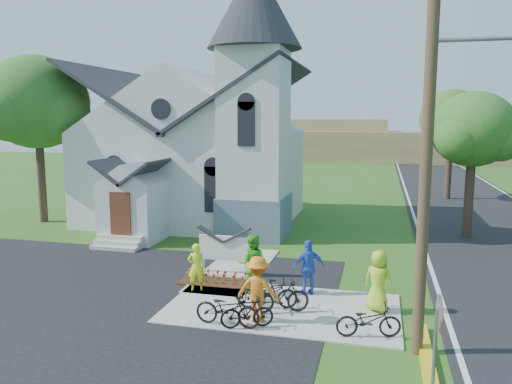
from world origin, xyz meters
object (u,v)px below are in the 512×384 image
(utility_pole, at_px, (430,134))
(cyclist_3, at_px, (258,289))
(cyclist_2, at_px, (309,267))
(bike_2, at_px, (228,309))
(cyclist_0, at_px, (196,267))
(church_sign, at_px, (224,248))
(stop_sign, at_px, (438,329))
(bike_3, at_px, (281,296))
(bike_0, at_px, (268,293))
(cyclist_4, at_px, (379,281))
(bike_4, at_px, (368,320))
(bike_1, at_px, (247,312))
(cyclist_1, at_px, (252,264))

(utility_pole, bearing_deg, cyclist_3, 169.15)
(cyclist_2, height_order, bike_2, cyclist_2)
(cyclist_0, xyz_separation_m, bike_2, (1.88, -2.53, -0.31))
(church_sign, height_order, cyclist_0, church_sign)
(church_sign, xyz_separation_m, stop_sign, (6.63, -7.40, 0.75))
(cyclist_3, distance_m, bike_3, 1.00)
(bike_0, distance_m, bike_2, 1.74)
(cyclist_0, distance_m, cyclist_4, 5.93)
(bike_0, bearing_deg, cyclist_2, -47.02)
(church_sign, xyz_separation_m, bike_4, (5.30, -4.17, -0.53))
(cyclist_0, height_order, bike_3, cyclist_0)
(church_sign, xyz_separation_m, utility_pole, (6.56, -4.70, 4.38))
(bike_4, bearing_deg, cyclist_4, -20.01)
(cyclist_3, xyz_separation_m, bike_4, (3.07, -0.30, -0.49))
(bike_1, relative_size, cyclist_4, 0.79)
(cyclist_4, bearing_deg, bike_0, 35.12)
(utility_pole, relative_size, cyclist_2, 5.53)
(cyclist_1, relative_size, bike_3, 1.15)
(utility_pole, distance_m, cyclist_3, 6.24)
(cyclist_4, bearing_deg, bike_4, 108.03)
(stop_sign, distance_m, cyclist_0, 8.98)
(church_sign, height_order, utility_pole, utility_pole)
(church_sign, xyz_separation_m, bike_2, (1.50, -4.40, -0.48))
(bike_0, bearing_deg, bike_1, 158.25)
(bike_3, bearing_deg, cyclist_1, 18.38)
(utility_pole, relative_size, cyclist_4, 5.36)
(utility_pole, height_order, bike_0, utility_pole)
(church_sign, relative_size, cyclist_1, 1.11)
(cyclist_1, distance_m, cyclist_2, 1.86)
(cyclist_0, height_order, bike_0, cyclist_0)
(bike_0, height_order, cyclist_1, cyclist_1)
(cyclist_0, relative_size, bike_4, 0.94)
(bike_1, height_order, bike_2, bike_2)
(cyclist_1, bearing_deg, cyclist_4, 163.80)
(cyclist_4, bearing_deg, cyclist_3, 50.77)
(utility_pole, distance_m, cyclist_2, 6.46)
(bike_0, height_order, bike_2, bike_2)
(bike_0, distance_m, bike_3, 0.53)
(bike_2, bearing_deg, bike_0, -23.06)
(church_sign, bearing_deg, cyclist_4, -22.25)
(bike_3, bearing_deg, cyclist_0, 46.13)
(cyclist_0, height_order, cyclist_4, cyclist_4)
(cyclist_2, relative_size, bike_2, 0.96)
(cyclist_0, xyz_separation_m, cyclist_1, (1.86, 0.23, 0.18))
(church_sign, bearing_deg, utility_pole, -35.60)
(cyclist_1, relative_size, bike_2, 1.05)
(cyclist_2, bearing_deg, utility_pole, 109.54)
(church_sign, bearing_deg, bike_4, -38.21)
(stop_sign, height_order, bike_4, stop_sign)
(cyclist_2, bearing_deg, bike_3, 47.70)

